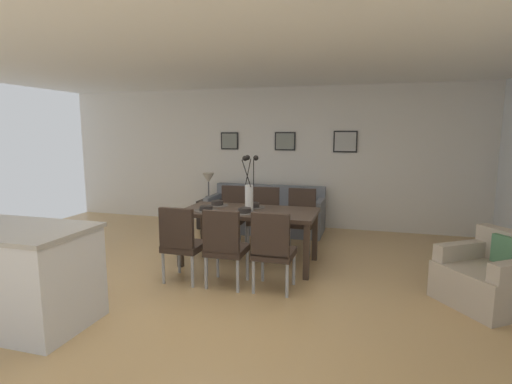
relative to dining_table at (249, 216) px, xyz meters
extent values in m
plane|color=tan|center=(-0.04, -0.88, -0.66)|extent=(9.00, 9.00, 0.00)
cube|color=silver|center=(-0.04, 2.37, 0.64)|extent=(9.00, 0.10, 2.60)
cube|color=white|center=(-0.04, -0.48, 1.98)|extent=(9.00, 7.20, 0.08)
cube|color=#3D2D23|center=(0.00, 0.00, 0.05)|extent=(1.80, 0.89, 0.05)
cube|color=#3D2D23|center=(0.84, 0.38, -0.32)|extent=(0.07, 0.07, 0.69)
cube|color=#3D2D23|center=(-0.84, 0.38, -0.32)|extent=(0.07, 0.07, 0.69)
cube|color=#3D2D23|center=(0.84, -0.38, -0.32)|extent=(0.07, 0.07, 0.69)
cube|color=#3D2D23|center=(-0.84, -0.38, -0.32)|extent=(0.07, 0.07, 0.69)
cube|color=#33261E|center=(-0.56, -0.80, -0.24)|extent=(0.45, 0.45, 0.08)
cube|color=#33261E|center=(-0.57, -0.99, 0.02)|extent=(0.42, 0.07, 0.48)
cylinder|color=#9EA0A5|center=(-0.37, -0.61, -0.47)|extent=(0.04, 0.04, 0.38)
cylinder|color=#9EA0A5|center=(-0.75, -0.60, -0.47)|extent=(0.04, 0.04, 0.38)
cylinder|color=#9EA0A5|center=(-0.38, -0.99, -0.47)|extent=(0.04, 0.04, 0.38)
cylinder|color=#9EA0A5|center=(-0.76, -0.98, -0.47)|extent=(0.04, 0.04, 0.38)
cube|color=#33261E|center=(-0.53, 0.78, -0.24)|extent=(0.46, 0.46, 0.08)
cube|color=#33261E|center=(-0.54, 0.97, 0.02)|extent=(0.42, 0.08, 0.48)
cylinder|color=#9EA0A5|center=(-0.72, 0.58, -0.47)|extent=(0.04, 0.04, 0.38)
cylinder|color=#9EA0A5|center=(-0.34, 0.60, -0.47)|extent=(0.04, 0.04, 0.38)
cylinder|color=#9EA0A5|center=(-0.73, 0.96, -0.47)|extent=(0.04, 0.04, 0.38)
cylinder|color=#9EA0A5|center=(-0.35, 0.98, -0.47)|extent=(0.04, 0.04, 0.38)
cube|color=#33261E|center=(-0.03, -0.80, -0.24)|extent=(0.45, 0.45, 0.08)
cube|color=#33261E|center=(-0.02, -0.99, 0.02)|extent=(0.42, 0.07, 0.48)
cylinder|color=#9EA0A5|center=(0.16, -0.61, -0.47)|extent=(0.04, 0.04, 0.38)
cylinder|color=#9EA0A5|center=(-0.22, -0.61, -0.47)|extent=(0.04, 0.04, 0.38)
cylinder|color=#9EA0A5|center=(0.17, -0.99, -0.47)|extent=(0.04, 0.04, 0.38)
cylinder|color=#9EA0A5|center=(-0.21, -0.99, -0.47)|extent=(0.04, 0.04, 0.38)
cube|color=#33261E|center=(-0.01, 0.77, -0.24)|extent=(0.46, 0.46, 0.08)
cube|color=#33261E|center=(-0.02, 0.96, 0.02)|extent=(0.42, 0.08, 0.48)
cylinder|color=#9EA0A5|center=(-0.19, 0.57, -0.47)|extent=(0.04, 0.04, 0.38)
cylinder|color=#9EA0A5|center=(0.19, 0.59, -0.47)|extent=(0.04, 0.04, 0.38)
cylinder|color=#9EA0A5|center=(-0.21, 0.95, -0.47)|extent=(0.04, 0.04, 0.38)
cylinder|color=#9EA0A5|center=(0.17, 0.97, -0.47)|extent=(0.04, 0.04, 0.38)
cube|color=#33261E|center=(0.54, -0.78, -0.24)|extent=(0.45, 0.45, 0.08)
cube|color=#33261E|center=(0.53, -0.97, 0.02)|extent=(0.42, 0.06, 0.48)
cylinder|color=#9EA0A5|center=(0.73, -0.59, -0.47)|extent=(0.04, 0.04, 0.38)
cylinder|color=#9EA0A5|center=(0.35, -0.59, -0.47)|extent=(0.04, 0.04, 0.38)
cylinder|color=#9EA0A5|center=(0.72, -0.97, -0.47)|extent=(0.04, 0.04, 0.38)
cylinder|color=#9EA0A5|center=(0.34, -0.97, -0.47)|extent=(0.04, 0.04, 0.38)
cube|color=#33261E|center=(0.55, 0.78, -0.24)|extent=(0.45, 0.45, 0.08)
cube|color=#33261E|center=(0.56, 0.97, 0.02)|extent=(0.42, 0.07, 0.48)
cylinder|color=#9EA0A5|center=(0.35, 0.60, -0.47)|extent=(0.04, 0.04, 0.38)
cylinder|color=#9EA0A5|center=(0.73, 0.59, -0.47)|extent=(0.04, 0.04, 0.38)
cylinder|color=#9EA0A5|center=(0.37, 0.98, -0.47)|extent=(0.04, 0.04, 0.38)
cylinder|color=#9EA0A5|center=(0.75, 0.97, -0.47)|extent=(0.04, 0.04, 0.38)
cylinder|color=white|center=(0.00, 0.00, 0.25)|extent=(0.11, 0.11, 0.34)
cylinder|color=black|center=(0.06, 0.02, 0.58)|extent=(0.05, 0.12, 0.37)
sphere|color=black|center=(0.09, 0.03, 0.78)|extent=(0.07, 0.07, 0.07)
cylinder|color=black|center=(-0.03, 0.05, 0.58)|extent=(0.08, 0.05, 0.38)
sphere|color=black|center=(-0.05, 0.08, 0.78)|extent=(0.07, 0.07, 0.07)
cylinder|color=black|center=(-0.02, -0.06, 0.58)|extent=(0.15, 0.06, 0.36)
sphere|color=black|center=(-0.03, -0.09, 0.78)|extent=(0.07, 0.07, 0.07)
cylinder|color=#4C4742|center=(-0.54, -0.20, 0.08)|extent=(0.32, 0.32, 0.01)
cylinder|color=#2D2826|center=(-0.54, -0.20, 0.11)|extent=(0.17, 0.17, 0.06)
cylinder|color=black|center=(-0.54, -0.20, 0.13)|extent=(0.13, 0.13, 0.04)
cylinder|color=#4C4742|center=(-0.54, 0.20, 0.08)|extent=(0.32, 0.32, 0.01)
cylinder|color=#2D2826|center=(-0.54, 0.20, 0.11)|extent=(0.17, 0.17, 0.06)
cylinder|color=black|center=(-0.54, 0.20, 0.13)|extent=(0.13, 0.13, 0.04)
cylinder|color=#4C4742|center=(0.00, -0.20, 0.08)|extent=(0.32, 0.32, 0.01)
cylinder|color=#2D2826|center=(0.00, -0.20, 0.11)|extent=(0.17, 0.17, 0.06)
cylinder|color=black|center=(0.00, -0.20, 0.13)|extent=(0.13, 0.13, 0.04)
cylinder|color=#4C4742|center=(0.00, 0.20, 0.08)|extent=(0.32, 0.32, 0.01)
cylinder|color=#2D2826|center=(0.00, 0.20, 0.11)|extent=(0.17, 0.17, 0.06)
cylinder|color=black|center=(0.00, 0.20, 0.13)|extent=(0.13, 0.13, 0.04)
cube|color=slate|center=(-0.24, 1.77, -0.45)|extent=(2.06, 0.84, 0.42)
cube|color=slate|center=(-0.24, 2.11, -0.05)|extent=(2.06, 0.16, 0.38)
cube|color=slate|center=(0.75, 1.77, -0.14)|extent=(0.10, 0.84, 0.20)
cube|color=slate|center=(-1.22, 1.77, -0.14)|extent=(0.10, 0.84, 0.20)
cube|color=black|center=(-1.31, 1.73, -0.40)|extent=(0.36, 0.36, 0.52)
cylinder|color=#4C4C51|center=(-1.31, 1.73, -0.10)|extent=(0.12, 0.12, 0.08)
cylinder|color=#4C4C51|center=(-1.31, 1.73, 0.08)|extent=(0.02, 0.02, 0.30)
cone|color=beige|center=(-1.31, 1.73, 0.28)|extent=(0.22, 0.22, 0.18)
cube|color=#B7A893|center=(2.75, -0.58, -0.46)|extent=(1.12, 1.12, 0.40)
cube|color=#B7A893|center=(2.54, -0.32, -0.17)|extent=(0.63, 0.51, 0.18)
cube|color=#4C7F56|center=(2.93, -0.45, -0.10)|extent=(0.24, 0.29, 0.30)
cube|color=silver|center=(-1.60, -2.22, -0.22)|extent=(1.39, 0.80, 0.88)
cube|color=#A8A399|center=(-1.60, -2.22, 0.24)|extent=(1.43, 0.84, 0.04)
cube|color=black|center=(-1.10, 2.30, 0.95)|extent=(0.35, 0.02, 0.33)
cube|color=gray|center=(-1.10, 2.29, 0.95)|extent=(0.30, 0.01, 0.28)
cube|color=black|center=(0.00, 2.30, 0.95)|extent=(0.39, 0.02, 0.34)
cube|color=gray|center=(0.00, 2.29, 0.95)|extent=(0.34, 0.01, 0.29)
cube|color=black|center=(1.10, 2.30, 0.95)|extent=(0.42, 0.02, 0.39)
cube|color=#B2B2AD|center=(1.10, 2.29, 0.95)|extent=(0.37, 0.01, 0.34)
camera|label=1|loc=(1.51, -4.94, 1.11)|focal=27.51mm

